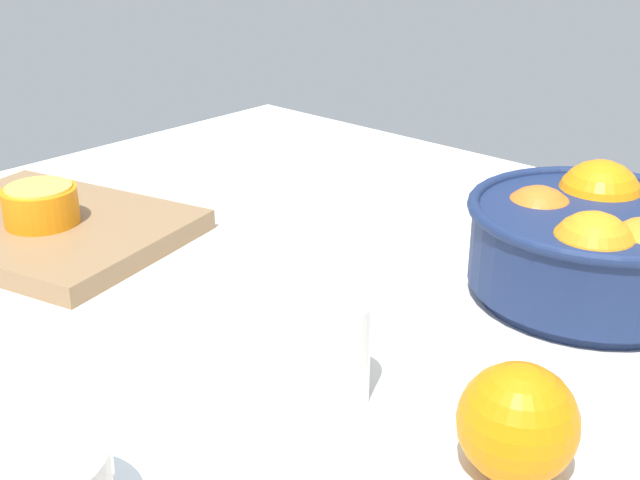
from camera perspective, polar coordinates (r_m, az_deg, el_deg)
The scene contains 7 objects.
ground_plane at distance 79.72cm, azimuth -0.46°, elevation -5.78°, with size 121.81×106.96×3.00cm, color silver.
fruit_bowl at distance 83.50cm, azimuth 18.19°, elevation -0.19°, with size 24.30×24.30×11.83cm.
juice_glass at distance 64.52cm, azimuth 0.85°, elevation -8.13°, with size 5.82×5.82×8.31cm.
cutting_board at distance 99.57cm, azimuth -18.44°, elevation 0.77°, with size 30.86×23.45×2.30cm, color olive.
orange_half_0 at distance 97.25cm, azimuth -18.67°, elevation 2.30°, with size 8.22×8.22×4.37cm.
loose_orange_3 at distance 58.10cm, azimuth 13.44°, elevation -12.13°, with size 8.24×8.24×8.24cm, color orange.
spoon at distance 112.18cm, azimuth 16.19°, elevation 3.15°, with size 12.26×15.15×1.00cm.
Camera 1 is at (47.44, -51.14, 37.08)cm, focal length 46.52 mm.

